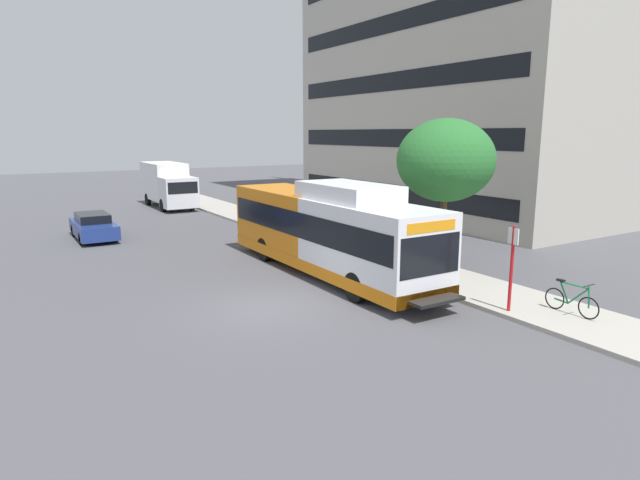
# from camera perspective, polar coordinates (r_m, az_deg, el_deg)

# --- Properties ---
(ground_plane) EXTENTS (120.00, 120.00, 0.00)m
(ground_plane) POSITION_cam_1_polar(r_m,az_deg,el_deg) (24.31, -13.77, -1.92)
(ground_plane) COLOR #4C4C51
(sidewalk_curb) EXTENTS (3.00, 56.00, 0.14)m
(sidewalk_curb) POSITION_cam_1_polar(r_m,az_deg,el_deg) (25.55, 2.75, -0.81)
(sidewalk_curb) COLOR #A8A399
(sidewalk_curb) RESTS_ON ground
(transit_bus) EXTENTS (2.58, 12.25, 3.65)m
(transit_bus) POSITION_cam_1_polar(r_m,az_deg,el_deg) (20.74, 0.82, 0.97)
(transit_bus) COLOR white
(transit_bus) RESTS_ON ground
(bus_stop_sign_pole) EXTENTS (0.10, 0.36, 2.60)m
(bus_stop_sign_pole) POSITION_cam_1_polar(r_m,az_deg,el_deg) (16.95, 19.73, -2.25)
(bus_stop_sign_pole) COLOR red
(bus_stop_sign_pole) RESTS_ON sidewalk_curb
(bicycle_parked) EXTENTS (0.52, 1.76, 1.02)m
(bicycle_parked) POSITION_cam_1_polar(r_m,az_deg,el_deg) (17.64, 25.19, -5.82)
(bicycle_parked) COLOR black
(bicycle_parked) RESTS_ON sidewalk_curb
(street_tree_near_stop) EXTENTS (3.79, 3.79, 5.86)m
(street_tree_near_stop) POSITION_cam_1_polar(r_m,az_deg,el_deg) (21.55, 13.21, 8.22)
(street_tree_near_stop) COLOR #4C3823
(street_tree_near_stop) RESTS_ON sidewalk_curb
(parked_car_far_lane) EXTENTS (1.80, 4.50, 1.33)m
(parked_car_far_lane) POSITION_cam_1_polar(r_m,az_deg,el_deg) (30.28, -22.96, 1.36)
(parked_car_far_lane) COLOR navy
(parked_car_far_lane) RESTS_ON ground
(box_truck_background) EXTENTS (2.32, 7.01, 3.25)m
(box_truck_background) POSITION_cam_1_polar(r_m,az_deg,el_deg) (41.36, -15.90, 5.77)
(box_truck_background) COLOR silver
(box_truck_background) RESTS_ON ground
(lattice_comm_tower) EXTENTS (1.10, 1.10, 32.49)m
(lattice_comm_tower) POSITION_cam_1_polar(r_m,az_deg,el_deg) (53.89, 3.69, 17.13)
(lattice_comm_tower) COLOR #B7B7BC
(lattice_comm_tower) RESTS_ON ground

